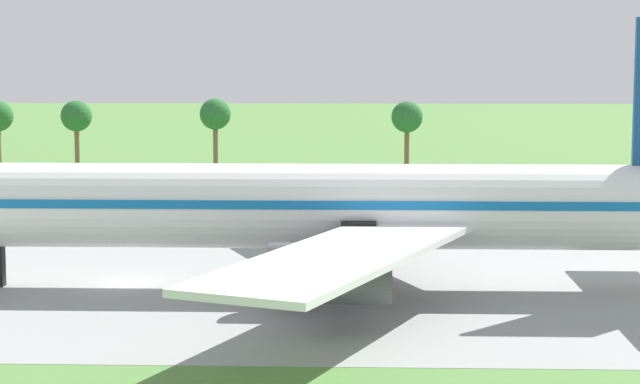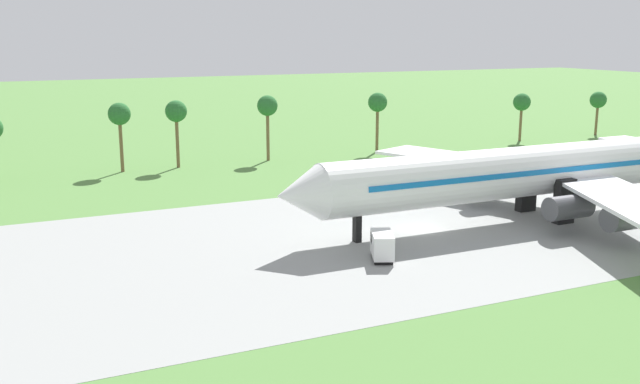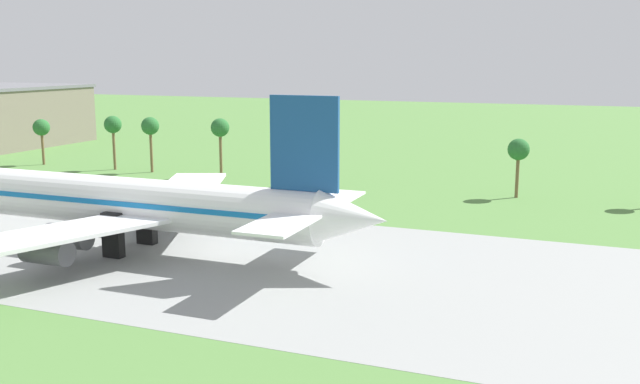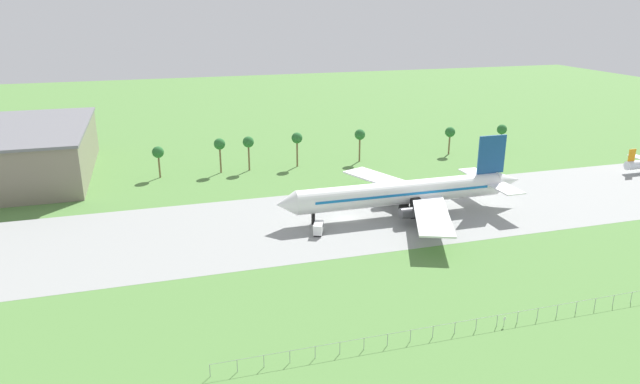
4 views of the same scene
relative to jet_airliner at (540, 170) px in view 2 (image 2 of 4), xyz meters
name	(u,v)px [view 2 (image 2 of 4)]	position (x,y,z in m)	size (l,w,h in m)	color
ground_plane	(421,230)	(-15.90, 1.25, -5.88)	(600.00, 600.00, 0.00)	#517F3D
taxiway_strip	(421,230)	(-15.90, 1.25, -5.87)	(320.00, 44.00, 0.02)	gray
jet_airliner	(540,170)	(0.00, 0.00, 0.00)	(67.33, 56.22, 19.17)	white
baggage_tug	(382,245)	(-25.39, -6.42, -4.40)	(3.47, 4.58, 2.76)	black
palm_tree_row	(319,109)	(-5.67, 51.48, 2.74)	(125.32, 3.60, 11.51)	brown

